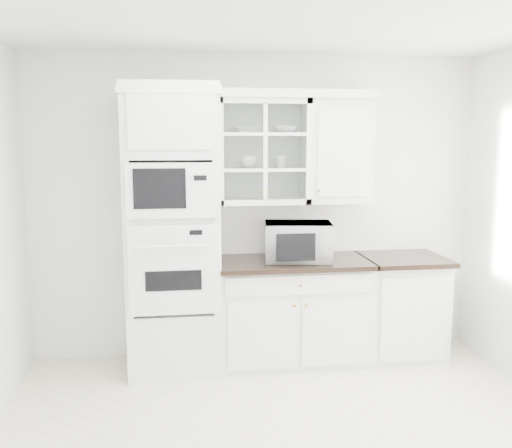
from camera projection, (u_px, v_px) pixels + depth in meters
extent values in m
cube|color=beige|center=(294.00, 448.00, 3.65)|extent=(4.00, 3.50, 0.01)
cube|color=white|center=(257.00, 207.00, 5.15)|extent=(4.00, 0.02, 2.70)
cube|color=white|center=(299.00, 10.00, 3.24)|extent=(4.00, 3.50, 0.02)
cube|color=white|center=(173.00, 231.00, 4.76)|extent=(0.76, 0.65, 2.40)
cube|color=white|center=(173.00, 270.00, 4.47)|extent=(0.70, 0.03, 0.72)
cube|color=black|center=(174.00, 281.00, 4.47)|extent=(0.44, 0.01, 0.16)
cube|color=white|center=(172.00, 191.00, 4.38)|extent=(0.70, 0.03, 0.43)
cube|color=black|center=(160.00, 189.00, 4.34)|extent=(0.40, 0.01, 0.31)
cube|color=white|center=(292.00, 312.00, 5.04)|extent=(1.30, 0.60, 0.88)
cube|color=#312016|center=(294.00, 262.00, 4.93)|extent=(1.32, 0.67, 0.04)
cube|color=white|center=(400.00, 308.00, 5.17)|extent=(0.70, 0.60, 0.88)
cube|color=#312016|center=(404.00, 259.00, 5.07)|extent=(0.72, 0.67, 0.04)
cube|color=white|center=(262.00, 152.00, 4.92)|extent=(0.80, 0.33, 0.90)
cube|color=white|center=(262.00, 169.00, 4.95)|extent=(0.74, 0.29, 0.02)
cube|color=white|center=(262.00, 134.00, 4.90)|extent=(0.74, 0.29, 0.02)
cube|color=white|center=(338.00, 151.00, 5.01)|extent=(0.55, 0.33, 0.90)
cube|color=white|center=(251.00, 94.00, 4.81)|extent=(2.14, 0.38, 0.07)
imported|color=white|center=(298.00, 241.00, 4.93)|extent=(0.63, 0.55, 0.33)
imported|color=white|center=(245.00, 130.00, 4.86)|extent=(0.26, 0.26, 0.06)
imported|color=white|center=(286.00, 129.00, 4.92)|extent=(0.22, 0.22, 0.06)
imported|color=white|center=(249.00, 162.00, 4.93)|extent=(0.18, 0.18, 0.11)
imported|color=white|center=(281.00, 162.00, 4.97)|extent=(0.13, 0.13, 0.10)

